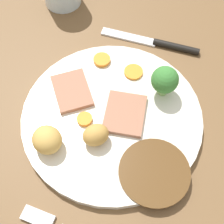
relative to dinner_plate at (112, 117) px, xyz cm
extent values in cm
cube|color=brown|center=(2.89, -1.88, -2.50)|extent=(120.00, 84.00, 3.60)
cylinder|color=silver|center=(0.00, 0.00, 0.00)|extent=(28.54, 28.54, 1.40)
cylinder|color=#563819|center=(-6.76, -8.83, 0.85)|extent=(10.34, 10.34, 0.30)
cube|color=#9E664C|center=(1.87, 7.62, 1.10)|extent=(9.20, 8.88, 0.80)
cube|color=#9E664C|center=(0.73, -1.77, 1.10)|extent=(8.17, 7.16, 0.80)
ellipsoid|color=tan|center=(-7.96, 7.12, 2.61)|extent=(5.78, 5.92, 3.82)
ellipsoid|color=#BC8C42|center=(-4.78, 0.83, 2.36)|extent=(5.05, 5.11, 3.32)
cylinder|color=orange|center=(8.98, -0.68, 0.93)|extent=(3.17, 3.17, 0.45)
cylinder|color=orange|center=(-2.28, 3.70, 1.04)|extent=(2.40, 2.40, 0.68)
cylinder|color=orange|center=(9.55, 5.26, 1.03)|extent=(2.91, 2.91, 0.67)
cylinder|color=#8CB766|center=(6.85, -6.26, 1.65)|extent=(1.64, 1.64, 1.90)
sphere|color=#387A33|center=(6.85, -6.26, 4.12)|extent=(4.35, 4.35, 4.35)
cube|color=silver|center=(-17.87, 4.39, -0.40)|extent=(2.09, 4.54, 0.60)
cylinder|color=black|center=(17.78, -6.11, -0.10)|extent=(1.51, 8.54, 1.20)
cube|color=silver|center=(17.46, 2.88, -0.50)|extent=(2.08, 10.55, 0.40)
camera|label=1|loc=(-22.49, -7.99, 44.06)|focal=50.46mm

